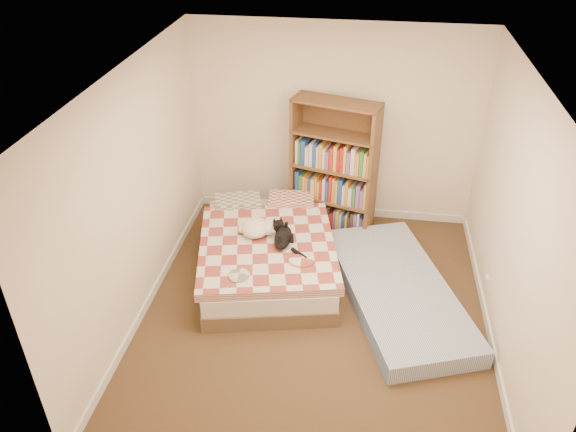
# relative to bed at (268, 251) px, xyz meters

# --- Properties ---
(room) EXTENTS (3.51, 4.01, 2.51)m
(room) POSITION_rel_bed_xyz_m (0.61, -0.68, 0.96)
(room) COLOR #462F1E
(room) RESTS_ON ground
(bed) EXTENTS (1.76, 2.22, 0.53)m
(bed) POSITION_rel_bed_xyz_m (0.00, 0.00, 0.00)
(bed) COLOR brown
(bed) RESTS_ON room
(bookshelf) EXTENTS (1.11, 0.61, 1.70)m
(bookshelf) POSITION_rel_bed_xyz_m (0.65, 1.00, 0.36)
(bookshelf) COLOR brown
(bookshelf) RESTS_ON room
(floor_mattress) EXTENTS (1.70, 2.45, 0.20)m
(floor_mattress) POSITION_rel_bed_xyz_m (1.46, -0.31, -0.14)
(floor_mattress) COLOR #6881AE
(floor_mattress) RESTS_ON room
(black_cat) EXTENTS (0.33, 0.71, 0.16)m
(black_cat) POSITION_rel_bed_xyz_m (0.20, -0.10, 0.30)
(black_cat) COLOR black
(black_cat) RESTS_ON bed
(white_dog) EXTENTS (0.46, 0.46, 0.17)m
(white_dog) POSITION_rel_bed_xyz_m (-0.12, -0.03, 0.32)
(white_dog) COLOR white
(white_dog) RESTS_ON bed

